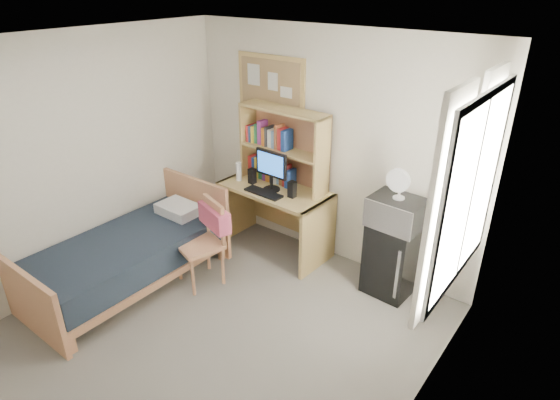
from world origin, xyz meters
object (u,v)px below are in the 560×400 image
Objects in this scene: bulletin_board at (271,84)px; speaker_right at (292,189)px; microwave at (397,212)px; desk at (275,219)px; desk_fan at (400,185)px; mini_fridge at (392,258)px; speaker_left at (252,176)px; desk_chair at (199,244)px; monitor at (271,172)px; bed at (128,262)px.

speaker_right is (0.61, -0.40, -1.01)m from bulletin_board.
desk is at bearing -174.28° from microwave.
microwave is 1.78× the size of desk_fan.
mini_fridge is at bearing 5.73° from desk.
speaker_left is 0.63× the size of desk_fan.
monitor reaches higher than desk_chair.
desk_chair is 2.15m from desk_fan.
mini_fridge is (1.47, 0.09, -0.01)m from desk.
speaker_left is (-0.30, 0.01, -0.13)m from monitor.
speaker_left is (0.51, 1.48, 0.63)m from bed.
mini_fridge is 2.75× the size of desk_fan.
desk is at bearing 62.34° from bed.
monitor reaches higher than desk.
desk_fan is (1.78, -0.26, -0.69)m from bulletin_board.
desk_fan is at bearing 6.05° from speaker_left.
speaker_left is at bearing -172.55° from mini_fridge.
speaker_right reaches higher than bed.
speaker_left is 0.60m from speaker_right.
desk is at bearing -173.51° from mini_fridge.
bed is 2.94m from desk_fan.
speaker_left is (-0.08, 0.98, 0.43)m from desk_chair.
microwave reaches higher than speaker_left.
mini_fridge is at bearing 8.04° from monitor.
speaker_left is at bearing 180.00° from monitor.
speaker_right reaches higher than desk.
desk_fan is (-0.00, -0.02, 0.84)m from mini_fridge.
monitor is at bearing -171.96° from microwave.
microwave reaches higher than desk.
monitor reaches higher than microwave.
desk_chair is 2.03m from mini_fridge.
speaker_right is at bearing -33.53° from bulletin_board.
speaker_right is (0.30, -0.07, 0.50)m from desk.
bulletin_board is 2.10× the size of monitor.
microwave is at bearing 9.11° from speaker_right.
mini_fridge is 1.29m from speaker_right.
desk_chair is at bearing -86.34° from bulletin_board.
bed is 6.96× the size of desk_fan.
speaker_left is (-1.77, -0.13, 0.51)m from mini_fridge.
speaker_right is 1.18m from microwave.
bulletin_board reaches higher than microwave.
speaker_right is 1.22m from desk_fan.
desk_fan is at bearing 0.00° from microwave.
bed is (-0.81, -1.52, -0.13)m from desk.
mini_fridge is 2.79m from bed.
microwave reaches higher than speaker_right.
desk is 2.54× the size of microwave.
desk_chair is 3.29× the size of desk_fan.
desk is 1.38× the size of desk_chair.
desk is 4.53× the size of desk_fan.
desk reaches higher than bed.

